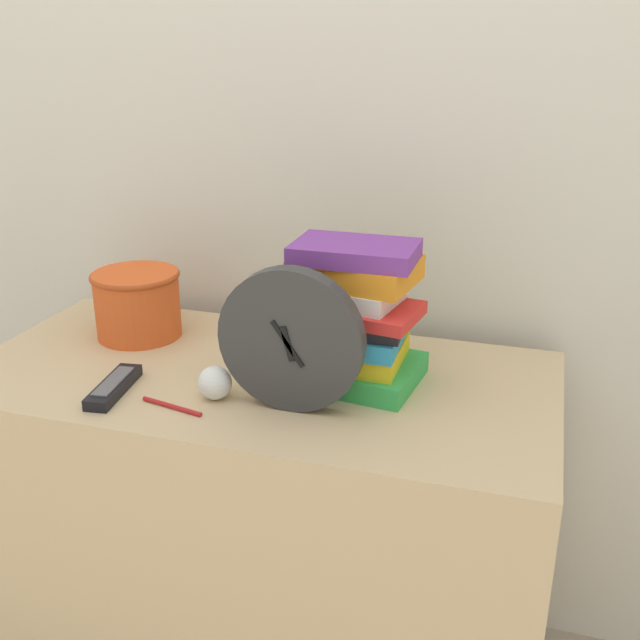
# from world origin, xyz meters

# --- Properties ---
(wall_back) EXTENTS (6.00, 0.04, 2.40)m
(wall_back) POSITION_xyz_m (0.00, 0.60, 1.20)
(wall_back) COLOR silver
(wall_back) RESTS_ON ground_plane
(desk) EXTENTS (1.10, 0.53, 0.73)m
(desk) POSITION_xyz_m (0.00, 0.27, 0.37)
(desk) COLOR tan
(desk) RESTS_ON ground_plane
(desk_clock) EXTENTS (0.25, 0.04, 0.25)m
(desk_clock) POSITION_xyz_m (0.11, 0.16, 0.85)
(desk_clock) COLOR #333333
(desk_clock) RESTS_ON desk
(book_stack) EXTENTS (0.27, 0.21, 0.26)m
(book_stack) POSITION_xyz_m (0.17, 0.30, 0.85)
(book_stack) COLOR green
(book_stack) RESTS_ON desk
(basket) EXTENTS (0.18, 0.18, 0.14)m
(basket) POSITION_xyz_m (-0.30, 0.37, 0.80)
(basket) COLOR #E05623
(basket) RESTS_ON desk
(tv_remote) EXTENTS (0.06, 0.16, 0.02)m
(tv_remote) POSITION_xyz_m (-0.21, 0.12, 0.74)
(tv_remote) COLOR black
(tv_remote) RESTS_ON desk
(crumpled_paper_ball) EXTENTS (0.06, 0.06, 0.06)m
(crumpled_paper_ball) POSITION_xyz_m (-0.03, 0.15, 0.76)
(crumpled_paper_ball) COLOR white
(crumpled_paper_ball) RESTS_ON desk
(pen) EXTENTS (0.12, 0.03, 0.01)m
(pen) POSITION_xyz_m (-0.09, 0.09, 0.73)
(pen) COLOR #B21E1E
(pen) RESTS_ON desk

